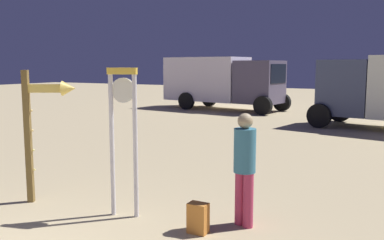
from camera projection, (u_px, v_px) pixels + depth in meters
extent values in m
cylinder|color=silver|center=(112.00, 146.00, 6.40)|extent=(0.07, 0.07, 2.18)
cylinder|color=silver|center=(135.00, 147.00, 6.31)|extent=(0.07, 0.07, 2.18)
cube|color=yellow|center=(122.00, 71.00, 6.21)|extent=(0.47, 0.19, 0.10)
cylinder|color=white|center=(123.00, 90.00, 6.27)|extent=(0.37, 0.13, 0.37)
cube|color=black|center=(124.00, 90.00, 6.30)|extent=(0.04, 0.02, 0.09)
cube|color=black|center=(124.00, 90.00, 6.30)|extent=(0.13, 0.05, 0.09)
cube|color=brown|center=(28.00, 137.00, 7.02)|extent=(0.14, 0.14, 2.24)
cube|color=#FFDA5E|center=(46.00, 88.00, 6.92)|extent=(0.52, 0.33, 0.14)
cone|color=#FFDA5E|center=(69.00, 88.00, 6.93)|extent=(0.32, 0.33, 0.25)
sphere|color=#F4E283|center=(35.00, 170.00, 7.09)|extent=(0.04, 0.04, 0.04)
sphere|color=#EFEB88|center=(34.00, 150.00, 7.05)|extent=(0.04, 0.04, 0.04)
sphere|color=#FEE08A|center=(33.00, 130.00, 7.01)|extent=(0.04, 0.04, 0.04)
sphere|color=#FAD986|center=(32.00, 111.00, 6.96)|extent=(0.04, 0.04, 0.04)
sphere|color=#EFE48A|center=(31.00, 90.00, 6.92)|extent=(0.04, 0.04, 0.04)
cylinder|color=#C6385C|center=(240.00, 198.00, 6.10)|extent=(0.15, 0.15, 0.80)
cylinder|color=#C6385C|center=(248.00, 200.00, 5.98)|extent=(0.15, 0.15, 0.80)
cylinder|color=teal|center=(245.00, 150.00, 5.95)|extent=(0.32, 0.32, 0.63)
sphere|color=tan|center=(245.00, 121.00, 5.89)|extent=(0.22, 0.22, 0.22)
cube|color=orange|center=(198.00, 218.00, 5.80)|extent=(0.27, 0.19, 0.43)
cube|color=orange|center=(202.00, 220.00, 5.91)|extent=(0.19, 0.04, 0.19)
cube|color=#444E6E|center=(349.00, 87.00, 15.90)|extent=(2.17, 2.37, 2.08)
cube|color=black|center=(326.00, 76.00, 16.41)|extent=(0.35, 1.72, 0.91)
cylinder|color=black|center=(340.00, 111.00, 17.31)|extent=(0.93, 0.41, 0.90)
cylinder|color=black|center=(319.00, 116.00, 15.59)|extent=(0.93, 0.41, 0.90)
cube|color=white|center=(207.00, 79.00, 22.51)|extent=(4.51, 2.69, 2.29)
cube|color=#574F68|center=(260.00, 82.00, 20.69)|extent=(2.21, 2.28, 2.10)
cube|color=black|center=(278.00, 74.00, 20.06)|extent=(0.26, 1.70, 0.92)
cylinder|color=black|center=(263.00, 106.00, 19.52)|extent=(0.93, 0.37, 0.90)
cylinder|color=black|center=(282.00, 102.00, 21.28)|extent=(0.93, 0.37, 0.90)
cylinder|color=black|center=(186.00, 101.00, 22.10)|extent=(0.93, 0.37, 0.90)
cylinder|color=black|center=(209.00, 98.00, 23.86)|extent=(0.93, 0.37, 0.90)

